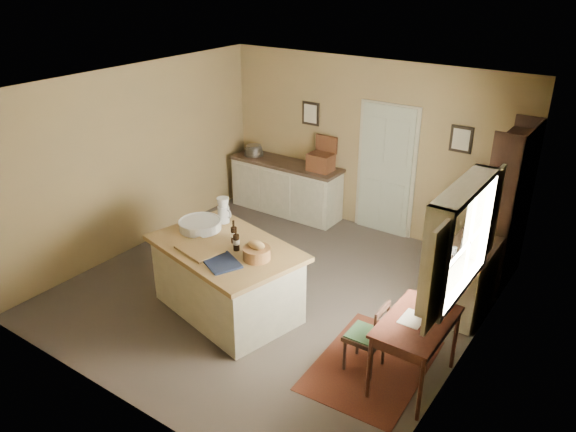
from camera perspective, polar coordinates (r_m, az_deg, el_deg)
name	(u,v)px	position (r m, az deg, el deg)	size (l,w,h in m)	color
ground	(274,291)	(7.52, -1.39, -7.61)	(5.00, 5.00, 0.00)	brown
wall_back	(368,146)	(8.91, 8.09, 7.02)	(5.00, 0.10, 2.70)	#997C49
wall_front	(109,286)	(5.31, -17.72, -6.82)	(5.00, 0.10, 2.70)	#997C49
wall_left	(135,159)	(8.52, -15.27, 5.56)	(0.10, 5.00, 2.70)	#997C49
wall_right	(475,253)	(5.91, 18.51, -3.56)	(0.10, 5.00, 2.70)	#997C49
ceiling	(272,87)	(6.49, -1.63, 12.95)	(5.00, 5.00, 0.00)	silver
door	(386,169)	(8.84, 9.90, 4.72)	(0.97, 0.06, 2.11)	#AAB196
framed_prints	(380,126)	(8.70, 9.35, 9.06)	(2.82, 0.02, 0.38)	black
window	(464,241)	(5.67, 17.43, -2.39)	(0.25, 1.99, 1.12)	beige
work_island	(227,276)	(6.95, -6.26, -6.10)	(2.05, 1.57, 1.20)	beige
sideboard	(286,186)	(9.60, -0.17, 3.09)	(1.99, 0.57, 1.18)	beige
rug	(372,365)	(6.37, 8.51, -14.72)	(1.10, 1.60, 0.01)	#51220F
writing_desk	(417,328)	(5.84, 12.93, -11.04)	(0.62, 1.01, 0.82)	#3E1C13
desk_chair	(365,336)	(6.09, 7.84, -11.99)	(0.38, 0.38, 0.81)	black
right_cabinet	(466,279)	(7.22, 17.63, -6.16)	(0.54, 0.96, 0.99)	beige
shelving_unit	(511,207)	(7.83, 21.71, 0.85)	(0.37, 0.98, 2.18)	black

